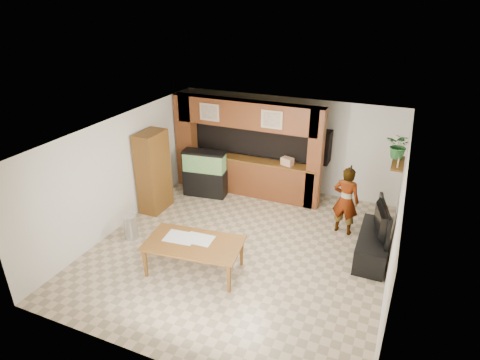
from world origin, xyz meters
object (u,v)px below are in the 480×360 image
at_px(dining_table, 194,258).
at_px(pantry_cabinet, 153,172).
at_px(aquarium, 205,174).
at_px(television, 377,220).
at_px(person, 346,201).

bearing_deg(dining_table, pantry_cabinet, 131.16).
bearing_deg(aquarium, pantry_cabinet, -131.97).
height_order(pantry_cabinet, dining_table, pantry_cabinet).
relative_size(television, dining_table, 0.63).
bearing_deg(dining_table, television, 23.90).
height_order(aquarium, person, person).
bearing_deg(pantry_cabinet, aquarium, 55.48).
relative_size(pantry_cabinet, person, 1.26).
xyz_separation_m(television, dining_table, (-3.18, -1.92, -0.56)).
bearing_deg(pantry_cabinet, person, 8.96).
distance_m(pantry_cabinet, aquarium, 1.48).
bearing_deg(television, pantry_cabinet, 76.12).
distance_m(person, dining_table, 3.64).
bearing_deg(television, person, 31.70).
xyz_separation_m(pantry_cabinet, dining_table, (2.17, -1.92, -0.69)).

